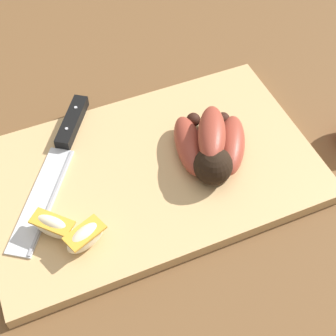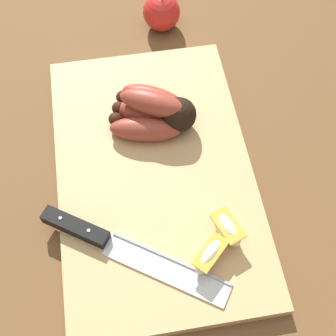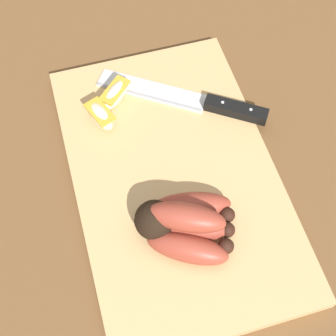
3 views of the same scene
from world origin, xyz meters
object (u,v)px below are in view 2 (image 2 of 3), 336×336
Objects in this scene: apple_wedge_middle at (227,229)px; apple_wedge_near at (210,255)px; whole_apple at (162,12)px; chefs_knife at (106,241)px; banana_bunch at (155,112)px.

apple_wedge_near is at bearing 137.31° from apple_wedge_middle.
apple_wedge_near and apple_wedge_middle have the same top height.
apple_wedge_near is 0.97× the size of apple_wedge_middle.
whole_apple is at bearing 2.77° from apple_wedge_middle.
chefs_knife is 0.17m from apple_wedge_middle.
apple_wedge_middle is (0.03, -0.03, -0.00)m from apple_wedge_near.
chefs_knife is at bearing 161.17° from whole_apple.
apple_wedge_middle reaches higher than chefs_knife.
whole_apple is at bearing -1.19° from apple_wedge_near.
apple_wedge_middle is at bearing -177.23° from whole_apple.
chefs_knife is at bearing 70.50° from apple_wedge_near.
whole_apple reaches higher than chefs_knife.
whole_apple is (0.44, 0.02, -0.00)m from apple_wedge_middle.
apple_wedge_near is (-0.24, -0.04, -0.01)m from banana_bunch.
chefs_knife is 3.09× the size of whole_apple.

